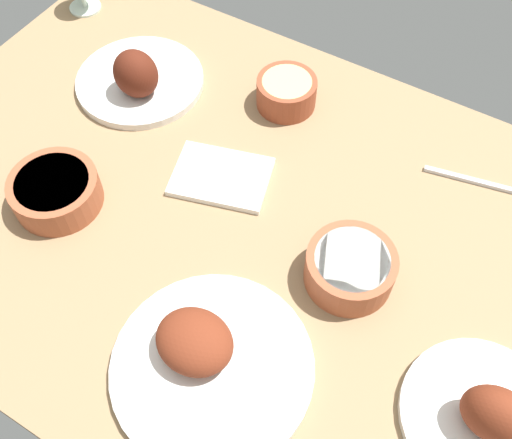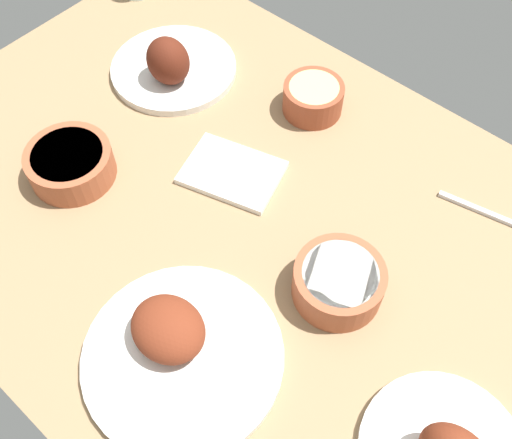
# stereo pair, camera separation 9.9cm
# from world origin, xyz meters

# --- Properties ---
(dining_table) EXTENTS (1.40, 0.90, 0.04)m
(dining_table) POSITION_xyz_m (0.00, 0.00, 0.02)
(dining_table) COLOR #937551
(dining_table) RESTS_ON ground
(plate_near_viewer) EXTENTS (0.25, 0.25, 0.11)m
(plate_near_viewer) POSITION_xyz_m (0.37, -0.16, 0.07)
(plate_near_viewer) COLOR silver
(plate_near_viewer) RESTS_ON dining_table
(plate_center_main) EXTENTS (0.30, 0.30, 0.08)m
(plate_center_main) POSITION_xyz_m (-0.06, 0.24, 0.06)
(plate_center_main) COLOR silver
(plate_center_main) RESTS_ON dining_table
(bowl_onions) EXTENTS (0.15, 0.15, 0.06)m
(bowl_onions) POSITION_xyz_m (0.32, 0.13, 0.07)
(bowl_onions) COLOR #A35133
(bowl_onions) RESTS_ON dining_table
(bowl_potatoes) EXTENTS (0.12, 0.12, 0.06)m
(bowl_potatoes) POSITION_xyz_m (0.10, -0.28, 0.07)
(bowl_potatoes) COLOR brown
(bowl_potatoes) RESTS_ON dining_table
(bowl_cream) EXTENTS (0.14, 0.14, 0.06)m
(bowl_cream) POSITION_xyz_m (-0.18, 0.01, 0.07)
(bowl_cream) COLOR #A35133
(bowl_cream) RESTS_ON dining_table
(folded_napkin) EXTENTS (0.20, 0.16, 0.01)m
(folded_napkin) POSITION_xyz_m (0.11, -0.06, 0.05)
(folded_napkin) COLOR white
(folded_napkin) RESTS_ON dining_table
(fork_loose) EXTENTS (0.17, 0.04, 0.01)m
(fork_loose) POSITION_xyz_m (-0.28, -0.28, 0.04)
(fork_loose) COLOR silver
(fork_loose) RESTS_ON dining_table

